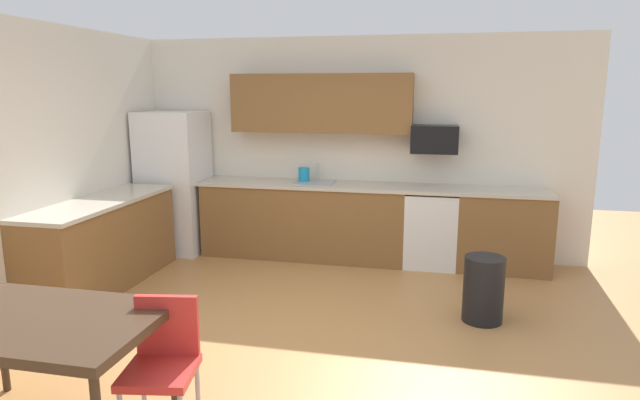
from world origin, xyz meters
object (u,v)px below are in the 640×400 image
at_px(trash_bin, 483,289).
at_px(microwave, 435,139).
at_px(oven_range, 431,228).
at_px(chair_near_table, 163,358).
at_px(refrigerator, 175,182).
at_px(dining_table, 36,327).
at_px(kettle, 304,176).

bearing_deg(trash_bin, microwave, 106.78).
height_order(oven_range, trash_bin, oven_range).
bearing_deg(chair_near_table, trash_bin, 47.19).
relative_size(chair_near_table, trash_bin, 1.42).
height_order(refrigerator, trash_bin, refrigerator).
relative_size(refrigerator, oven_range, 1.97).
bearing_deg(trash_bin, dining_table, -139.16).
xyz_separation_m(refrigerator, chair_near_table, (1.76, -3.62, -0.39)).
bearing_deg(microwave, kettle, -178.17).
xyz_separation_m(oven_range, kettle, (-1.56, 0.05, 0.56)).
xyz_separation_m(microwave, dining_table, (-2.18, -3.97, -0.79)).
bearing_deg(microwave, oven_range, -90.00).
distance_m(microwave, trash_bin, 2.10).
distance_m(trash_bin, kettle, 2.71).
xyz_separation_m(oven_range, chair_near_table, (-1.49, -3.70, 0.05)).
distance_m(microwave, kettle, 1.63).
height_order(dining_table, trash_bin, dining_table).
relative_size(microwave, chair_near_table, 0.64).
xyz_separation_m(chair_near_table, trash_bin, (1.99, 2.14, -0.20)).
relative_size(microwave, dining_table, 0.39).
relative_size(oven_range, microwave, 1.69).
height_order(dining_table, kettle, kettle).
bearing_deg(microwave, chair_near_table, -111.35).
bearing_deg(dining_table, chair_near_table, 13.97).
bearing_deg(oven_range, microwave, 90.00).
bearing_deg(kettle, trash_bin, -37.94).
bearing_deg(oven_range, trash_bin, -72.21).
bearing_deg(dining_table, refrigerator, 105.63).
bearing_deg(kettle, refrigerator, -175.58).
bearing_deg(dining_table, kettle, 81.04).
height_order(refrigerator, dining_table, refrigerator).
height_order(microwave, trash_bin, microwave).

